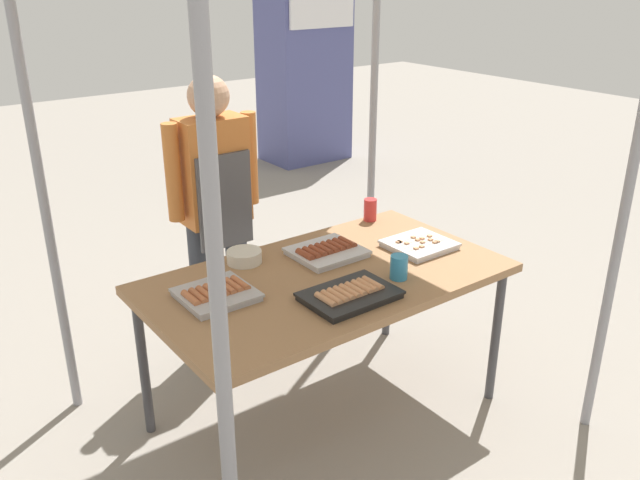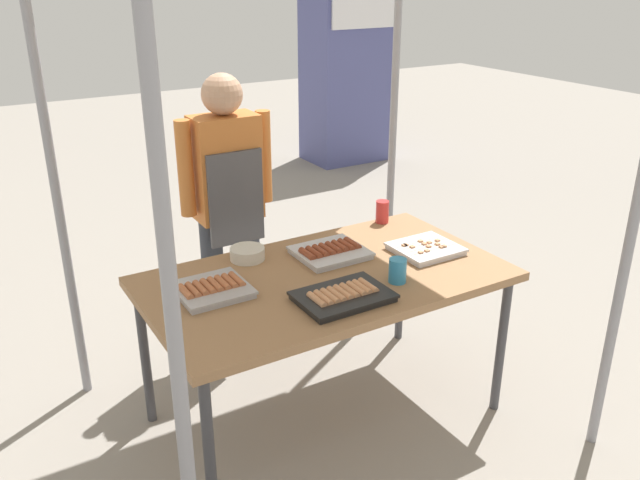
# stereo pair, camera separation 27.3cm
# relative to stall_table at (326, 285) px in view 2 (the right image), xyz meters

# --- Properties ---
(ground_plane) EXTENTS (18.00, 18.00, 0.00)m
(ground_plane) POSITION_rel_stall_table_xyz_m (0.00, 0.00, -0.70)
(ground_plane) COLOR gray
(stall_table) EXTENTS (1.60, 0.90, 0.75)m
(stall_table) POSITION_rel_stall_table_xyz_m (0.00, 0.00, 0.00)
(stall_table) COLOR #9E724C
(stall_table) RESTS_ON ground
(tray_grilled_sausages) EXTENTS (0.32, 0.29, 0.05)m
(tray_grilled_sausages) POSITION_rel_stall_table_xyz_m (0.13, 0.16, 0.07)
(tray_grilled_sausages) COLOR silver
(tray_grilled_sausages) RESTS_ON stall_table
(tray_meat_skewers) EXTENTS (0.30, 0.28, 0.04)m
(tray_meat_skewers) POSITION_rel_stall_table_xyz_m (0.54, -0.03, 0.07)
(tray_meat_skewers) COLOR silver
(tray_meat_skewers) RESTS_ON stall_table
(tray_pork_links) EXTENTS (0.30, 0.29, 0.05)m
(tray_pork_links) POSITION_rel_stall_table_xyz_m (-0.50, 0.09, 0.07)
(tray_pork_links) COLOR #ADADB2
(tray_pork_links) RESTS_ON stall_table
(tray_spring_rolls) EXTENTS (0.38, 0.27, 0.05)m
(tray_spring_rolls) POSITION_rel_stall_table_xyz_m (-0.07, -0.24, 0.07)
(tray_spring_rolls) COLOR black
(tray_spring_rolls) RESTS_ON stall_table
(condiment_bowl) EXTENTS (0.16, 0.16, 0.06)m
(condiment_bowl) POSITION_rel_stall_table_xyz_m (-0.23, 0.33, 0.08)
(condiment_bowl) COLOR silver
(condiment_bowl) RESTS_ON stall_table
(drink_cup_near_edge) EXTENTS (0.07, 0.07, 0.12)m
(drink_cup_near_edge) POSITION_rel_stall_table_xyz_m (0.60, 0.40, 0.11)
(drink_cup_near_edge) COLOR red
(drink_cup_near_edge) RESTS_ON stall_table
(drink_cup_by_wok) EXTENTS (0.08, 0.08, 0.11)m
(drink_cup_by_wok) POSITION_rel_stall_table_xyz_m (0.23, -0.22, 0.11)
(drink_cup_by_wok) COLOR #338CBF
(drink_cup_by_wok) RESTS_ON stall_table
(vendor_woman) EXTENTS (0.52, 0.23, 1.53)m
(vendor_woman) POSITION_rel_stall_table_xyz_m (-0.10, 0.83, 0.21)
(vendor_woman) COLOR #333842
(vendor_woman) RESTS_ON ground
(neighbor_stall_left) EXTENTS (0.87, 0.64, 2.01)m
(neighbor_stall_left) POSITION_rel_stall_table_xyz_m (2.59, 3.81, 0.31)
(neighbor_stall_left) COLOR #4C518C
(neighbor_stall_left) RESTS_ON ground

